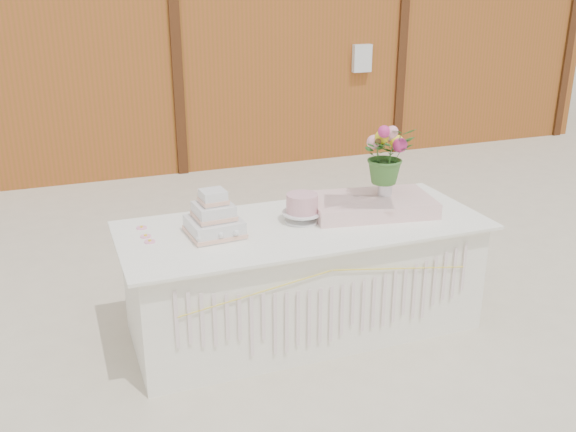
{
  "coord_description": "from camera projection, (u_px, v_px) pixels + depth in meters",
  "views": [
    {
      "loc": [
        -1.48,
        -3.62,
        2.28
      ],
      "look_at": [
        0.0,
        0.3,
        0.72
      ],
      "focal_mm": 40.0,
      "sensor_mm": 36.0,
      "label": 1
    }
  ],
  "objects": [
    {
      "name": "flower_vase",
      "position": [
        385.0,
        185.0,
        4.4
      ],
      "size": [
        0.1,
        0.1,
        0.14
      ],
      "primitive_type": "cylinder",
      "color": "silver",
      "rests_on": "satin_runner"
    },
    {
      "name": "bouquet",
      "position": [
        387.0,
        148.0,
        4.31
      ],
      "size": [
        0.37,
        0.33,
        0.4
      ],
      "primitive_type": "imported",
      "rotation": [
        0.0,
        0.0,
        -0.06
      ],
      "color": "#386A2A",
      "rests_on": "flower_vase"
    },
    {
      "name": "wedding_cake",
      "position": [
        214.0,
        220.0,
        3.98
      ],
      "size": [
        0.35,
        0.35,
        0.29
      ],
      "rotation": [
        0.0,
        0.0,
        0.08
      ],
      "color": "silver",
      "rests_on": "cake_table"
    },
    {
      "name": "ground",
      "position": [
        303.0,
        327.0,
        4.46
      ],
      "size": [
        80.0,
        80.0,
        0.0
      ],
      "primitive_type": "plane",
      "color": "beige",
      "rests_on": "ground"
    },
    {
      "name": "satin_runner",
      "position": [
        371.0,
        205.0,
        4.38
      ],
      "size": [
        0.89,
        0.6,
        0.1
      ],
      "primitive_type": "cube",
      "rotation": [
        0.0,
        0.0,
        -0.16
      ],
      "color": "beige",
      "rests_on": "cake_table"
    },
    {
      "name": "cake_table",
      "position": [
        304.0,
        277.0,
        4.32
      ],
      "size": [
        2.4,
        1.0,
        0.77
      ],
      "color": "white",
      "rests_on": "ground"
    },
    {
      "name": "loose_flowers",
      "position": [
        145.0,
        236.0,
        3.98
      ],
      "size": [
        0.21,
        0.35,
        0.02
      ],
      "primitive_type": null,
      "rotation": [
        0.0,
        0.0,
        0.25
      ],
      "color": "pink",
      "rests_on": "cake_table"
    },
    {
      "name": "barn",
      "position": [
        146.0,
        22.0,
        9.12
      ],
      "size": [
        12.6,
        4.6,
        3.3
      ],
      "color": "#94471F",
      "rests_on": "ground"
    },
    {
      "name": "pink_cake_stand",
      "position": [
        302.0,
        206.0,
        4.19
      ],
      "size": [
        0.26,
        0.26,
        0.19
      ],
      "color": "silver",
      "rests_on": "cake_table"
    }
  ]
}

